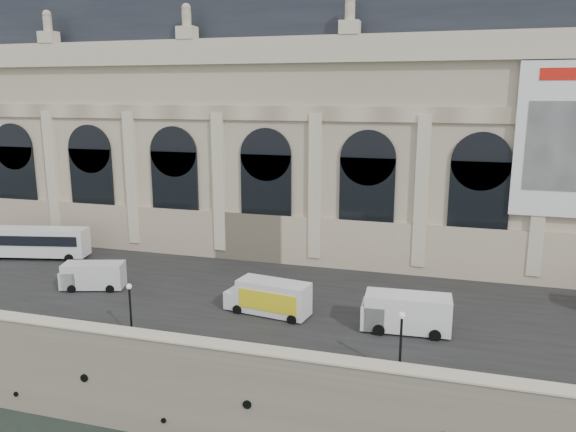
{
  "coord_description": "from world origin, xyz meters",
  "views": [
    {
      "loc": [
        13.53,
        -30.09,
        22.85
      ],
      "look_at": [
        -1.78,
        22.0,
        10.96
      ],
      "focal_mm": 35.0,
      "sensor_mm": 36.0,
      "label": 1
    }
  ],
  "objects_px": {
    "van_b": "(90,276)",
    "box_truck": "(269,298)",
    "van_c": "(402,313)",
    "lamp_left": "(131,310)",
    "bus_left": "(34,242)",
    "lamp_right": "(401,345)"
  },
  "relations": [
    {
      "from": "van_b",
      "to": "bus_left",
      "type": "bearing_deg",
      "value": 150.41
    },
    {
      "from": "van_b",
      "to": "box_truck",
      "type": "distance_m",
      "value": 16.86
    },
    {
      "from": "bus_left",
      "to": "van_b",
      "type": "xyz_separation_m",
      "value": [
        11.23,
        -6.38,
        -0.62
      ]
    },
    {
      "from": "bus_left",
      "to": "van_b",
      "type": "height_order",
      "value": "bus_left"
    },
    {
      "from": "lamp_left",
      "to": "van_c",
      "type": "bearing_deg",
      "value": 18.95
    },
    {
      "from": "bus_left",
      "to": "lamp_right",
      "type": "bearing_deg",
      "value": -20.5
    },
    {
      "from": "bus_left",
      "to": "box_truck",
      "type": "relative_size",
      "value": 1.63
    },
    {
      "from": "box_truck",
      "to": "lamp_right",
      "type": "xyz_separation_m",
      "value": [
        10.69,
        -7.1,
        0.7
      ]
    },
    {
      "from": "van_c",
      "to": "lamp_left",
      "type": "height_order",
      "value": "lamp_left"
    },
    {
      "from": "van_c",
      "to": "bus_left",
      "type": "bearing_deg",
      "value": 168.55
    },
    {
      "from": "van_b",
      "to": "box_truck",
      "type": "xyz_separation_m",
      "value": [
        16.83,
        -1.01,
        0.15
      ]
    },
    {
      "from": "bus_left",
      "to": "lamp_left",
      "type": "height_order",
      "value": "lamp_left"
    },
    {
      "from": "box_truck",
      "to": "lamp_right",
      "type": "relative_size",
      "value": 1.68
    },
    {
      "from": "van_b",
      "to": "van_c",
      "type": "height_order",
      "value": "van_c"
    },
    {
      "from": "box_truck",
      "to": "bus_left",
      "type": "bearing_deg",
      "value": 165.25
    },
    {
      "from": "box_truck",
      "to": "lamp_left",
      "type": "xyz_separation_m",
      "value": [
        -8.05,
        -6.62,
        0.58
      ]
    },
    {
      "from": "van_b",
      "to": "lamp_left",
      "type": "bearing_deg",
      "value": -41.02
    },
    {
      "from": "box_truck",
      "to": "lamp_left",
      "type": "relative_size",
      "value": 1.78
    },
    {
      "from": "van_c",
      "to": "lamp_right",
      "type": "bearing_deg",
      "value": -85.81
    },
    {
      "from": "lamp_left",
      "to": "van_b",
      "type": "bearing_deg",
      "value": 138.98
    },
    {
      "from": "van_b",
      "to": "box_truck",
      "type": "relative_size",
      "value": 0.82
    },
    {
      "from": "bus_left",
      "to": "van_c",
      "type": "bearing_deg",
      "value": -11.45
    }
  ]
}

